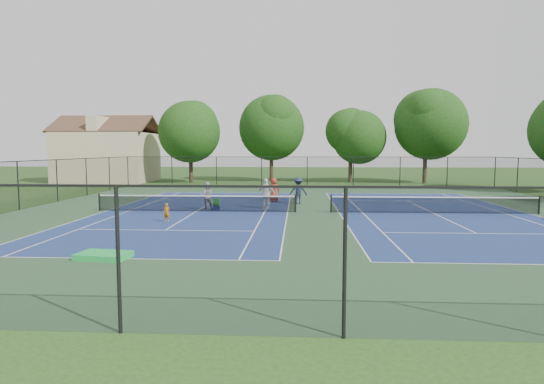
# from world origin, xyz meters

# --- Properties ---
(ground) EXTENTS (140.00, 140.00, 0.00)m
(ground) POSITION_xyz_m (0.00, 0.00, 0.00)
(ground) COLOR #234716
(ground) RESTS_ON ground
(court_pad) EXTENTS (36.00, 36.00, 0.01)m
(court_pad) POSITION_xyz_m (0.00, 0.00, 0.00)
(court_pad) COLOR #30542F
(court_pad) RESTS_ON ground
(tennis_court_left) EXTENTS (12.00, 23.83, 1.07)m
(tennis_court_left) POSITION_xyz_m (-7.00, 0.00, 0.10)
(tennis_court_left) COLOR navy
(tennis_court_left) RESTS_ON ground
(tennis_court_right) EXTENTS (12.00, 23.83, 1.07)m
(tennis_court_right) POSITION_xyz_m (7.00, 0.00, 0.10)
(tennis_court_right) COLOR navy
(tennis_court_right) RESTS_ON ground
(perimeter_fence) EXTENTS (36.08, 36.08, 3.02)m
(perimeter_fence) POSITION_xyz_m (0.00, 0.00, 1.60)
(perimeter_fence) COLOR black
(perimeter_fence) RESTS_ON ground
(tree_back_a) EXTENTS (6.80, 6.80, 9.15)m
(tree_back_a) POSITION_xyz_m (-13.00, 24.00, 6.04)
(tree_back_a) COLOR #2D2116
(tree_back_a) RESTS_ON ground
(tree_back_b) EXTENTS (7.60, 7.60, 10.03)m
(tree_back_b) POSITION_xyz_m (-4.00, 26.00, 6.60)
(tree_back_b) COLOR #2D2116
(tree_back_b) RESTS_ON ground
(tree_back_c) EXTENTS (6.00, 6.00, 8.40)m
(tree_back_c) POSITION_xyz_m (5.00, 25.00, 5.48)
(tree_back_c) COLOR #2D2116
(tree_back_c) RESTS_ON ground
(tree_back_d) EXTENTS (7.80, 7.80, 10.37)m
(tree_back_d) POSITION_xyz_m (13.00, 24.00, 6.82)
(tree_back_d) COLOR #2D2116
(tree_back_d) RESTS_ON ground
(clapboard_house) EXTENTS (10.80, 8.10, 7.65)m
(clapboard_house) POSITION_xyz_m (-23.00, 25.00, 3.09)
(clapboard_house) COLOR tan
(clapboard_house) RESTS_ON ground
(child_player) EXTENTS (0.38, 0.28, 0.96)m
(child_player) POSITION_xyz_m (-7.66, -3.90, 0.48)
(child_player) COLOR #CB700D
(child_player) RESTS_ON ground
(instructor) EXTENTS (0.97, 0.83, 1.73)m
(instructor) POSITION_xyz_m (-6.52, 0.80, 0.86)
(instructor) COLOR #98989B
(instructor) RESTS_ON ground
(bystander_a) EXTENTS (1.13, 0.50, 1.91)m
(bystander_a) POSITION_xyz_m (-2.90, 1.57, 0.95)
(bystander_a) COLOR silver
(bystander_a) RESTS_ON ground
(bystander_b) EXTENTS (1.23, 0.74, 1.85)m
(bystander_b) POSITION_xyz_m (-0.88, 4.06, 0.92)
(bystander_b) COLOR #1A233A
(bystander_b) RESTS_ON ground
(bystander_c) EXTENTS (0.94, 0.73, 1.71)m
(bystander_c) POSITION_xyz_m (-2.62, 5.44, 0.86)
(bystander_c) COLOR maroon
(bystander_c) RESTS_ON ground
(ball_crate) EXTENTS (0.40, 0.29, 0.31)m
(ball_crate) POSITION_xyz_m (-5.89, 0.56, 0.15)
(ball_crate) COLOR navy
(ball_crate) RESTS_ON ground
(ball_hopper) EXTENTS (0.35, 0.28, 0.40)m
(ball_hopper) POSITION_xyz_m (-5.89, 0.56, 0.51)
(ball_hopper) COLOR green
(ball_hopper) RESTS_ON ball_crate
(green_tarp) EXTENTS (1.84, 1.29, 0.20)m
(green_tarp) POSITION_xyz_m (-7.52, -11.87, 0.11)
(green_tarp) COLOR green
(green_tarp) RESTS_ON ground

